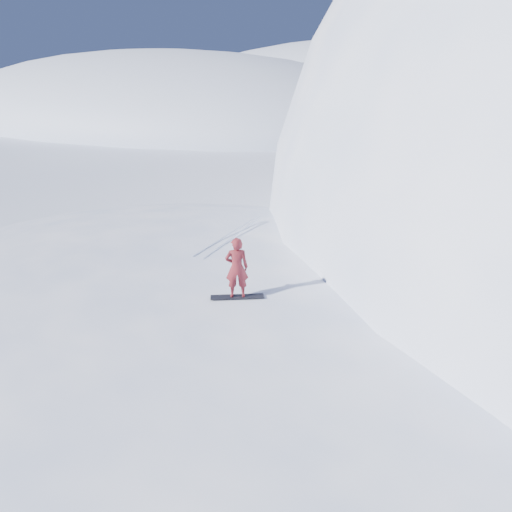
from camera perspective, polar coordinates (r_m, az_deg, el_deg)
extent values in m
plane|color=white|center=(16.90, -11.98, -11.15)|extent=(400.00, 400.00, 0.00)
ellipsoid|color=white|center=(18.09, -2.68, -8.28)|extent=(36.00, 28.00, 4.80)
ellipsoid|color=white|center=(106.85, -13.04, 16.32)|extent=(120.00, 70.00, 28.00)
ellipsoid|color=white|center=(129.81, 14.44, 17.06)|extent=(140.00, 90.00, 36.00)
ellipsoid|color=white|center=(18.93, -24.79, -9.01)|extent=(6.00, 5.40, 0.80)
ellipsoid|color=white|center=(12.43, -6.43, -25.06)|extent=(5.00, 4.50, 0.70)
ellipsoid|color=white|center=(21.86, -3.73, -2.76)|extent=(7.00, 6.30, 1.00)
ellipsoid|color=white|center=(16.34, 16.62, -12.90)|extent=(4.00, 3.60, 0.60)
cube|color=black|center=(14.69, -2.36, -5.09)|extent=(1.50, 1.37, 0.03)
imported|color=maroon|center=(14.26, -2.42, -1.47)|extent=(0.86, 0.84, 1.99)
ellipsoid|color=white|center=(73.88, -13.73, 14.08)|extent=(10.15, 8.12, 7.11)
cube|color=silver|center=(20.47, -3.42, 2.81)|extent=(1.28, 5.89, 0.04)
cube|color=silver|center=(20.24, -2.63, 2.61)|extent=(1.59, 5.82, 0.04)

